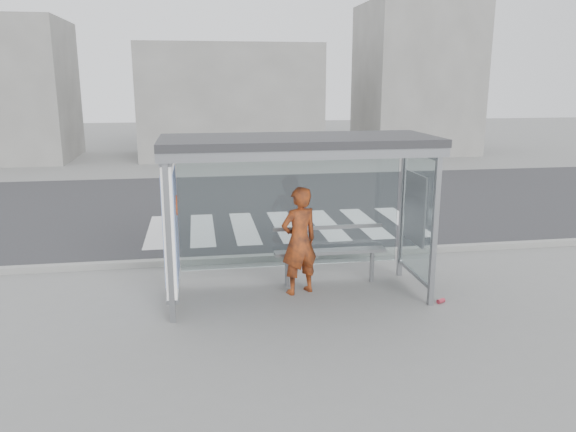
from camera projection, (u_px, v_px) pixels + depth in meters
The scene contains 10 objects.
ground at pixel (298, 296), 9.25m from camera, with size 80.00×80.00×0.00m, color slate.
road at pixel (254, 205), 15.96m from camera, with size 30.00×10.00×0.01m, color #2D2D30.
curb at pixel (281, 257), 11.10m from camera, with size 30.00×0.18×0.12m, color gray.
crosswalk at pixel (285, 226), 13.64m from camera, with size 6.55×3.00×0.00m.
bus_shelter at pixel (275, 177), 8.78m from camera, with size 4.25×1.65×2.62m.
building_center at pixel (229, 101), 25.92m from camera, with size 8.00×5.00×5.00m, color slate.
building_right at pixel (415, 79), 27.08m from camera, with size 5.00×5.00×7.00m, color slate.
person at pixel (299, 241), 9.19m from camera, with size 0.66×0.43×1.80m, color #CF5613.
bench at pixel (330, 251), 9.68m from camera, with size 1.94×0.33×1.00m.
soda_can at pixel (441, 301), 8.95m from camera, with size 0.07×0.07×0.13m, color #D63F52.
Camera 1 is at (-1.56, -8.53, 3.47)m, focal length 35.00 mm.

